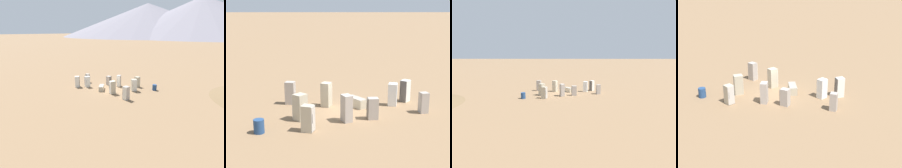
{
  "view_description": "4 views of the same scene",
  "coord_description": "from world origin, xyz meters",
  "views": [
    {
      "loc": [
        -19.41,
        -16.06,
        8.56
      ],
      "look_at": [
        -1.04,
        -0.94,
        1.31
      ],
      "focal_mm": 28.0,
      "sensor_mm": 36.0,
      "label": 1
    },
    {
      "loc": [
        21.4,
        -0.84,
        7.3
      ],
      "look_at": [
        -1.42,
        -0.32,
        1.69
      ],
      "focal_mm": 50.0,
      "sensor_mm": 36.0,
      "label": 2
    },
    {
      "loc": [
        27.31,
        1.48,
        5.74
      ],
      "look_at": [
        0.49,
        0.38,
        1.56
      ],
      "focal_mm": 28.0,
      "sensor_mm": 36.0,
      "label": 3
    },
    {
      "loc": [
        21.42,
        14.23,
        11.05
      ],
      "look_at": [
        -0.24,
        1.31,
        1.15
      ],
      "focal_mm": 50.0,
      "sensor_mm": 36.0,
      "label": 4
    }
  ],
  "objects": [
    {
      "name": "ground_plane",
      "position": [
        0.0,
        0.0,
        0.0
      ],
      "size": [
        1000.0,
        1000.0,
        0.0
      ],
      "primitive_type": "plane",
      "color": "#846647"
    },
    {
      "name": "discarded_fridge_0",
      "position": [
        -1.39,
        3.85,
        0.86
      ],
      "size": [
        0.86,
        0.82,
        1.72
      ],
      "rotation": [
        0.0,
        0.0,
        2.86
      ],
      "color": "white",
      "rests_on": "ground_plane"
    },
    {
      "name": "discarded_fridge_1",
      "position": [
        3.66,
        -2.25,
        0.82
      ],
      "size": [
        0.8,
        0.86,
        1.64
      ],
      "rotation": [
        0.0,
        0.0,
        5.98
      ],
      "color": "#B2A88E",
      "rests_on": "ground_plane"
    },
    {
      "name": "discarded_fridge_2",
      "position": [
        -1.29,
        -1.2,
        0.92
      ],
      "size": [
        0.96,
        0.89,
        1.83
      ],
      "rotation": [
        0.0,
        0.0,
        1.17
      ],
      "color": "#B2A88E",
      "rests_on": "ground_plane"
    },
    {
      "name": "discarded_fridge_3",
      "position": [
        1.63,
        -2.92,
        0.88
      ],
      "size": [
        1.04,
        1.04,
        1.77
      ],
      "rotation": [
        0.0,
        0.0,
        2.46
      ],
      "color": "#B2A88E",
      "rests_on": "ground_plane"
    },
    {
      "name": "discarded_fridge_4",
      "position": [
        0.4,
        5.71,
        0.74
      ],
      "size": [
        0.7,
        0.66,
        1.49
      ],
      "rotation": [
        0.0,
        0.0,
        1.77
      ],
      "color": "#A89E93",
      "rests_on": "ground_plane"
    },
    {
      "name": "discarded_fridge_5",
      "position": [
        -2.41,
        5.04,
        0.87
      ],
      "size": [
        0.91,
        0.9,
        1.73
      ],
      "rotation": [
        0.0,
        0.0,
        3.97
      ],
      "color": "silver",
      "rests_on": "ground_plane"
    },
    {
      "name": "discarded_fridge_6",
      "position": [
        2.02,
        0.16,
        0.9
      ],
      "size": [
        0.94,
        0.81,
        1.8
      ],
      "rotation": [
        0.0,
        0.0,
        1.98
      ],
      "color": "#A89E93",
      "rests_on": "ground_plane"
    },
    {
      "name": "discarded_fridge_7",
      "position": [
        1.6,
        1.93,
        0.73
      ],
      "size": [
        0.6,
        0.77,
        1.47
      ],
      "rotation": [
        0.0,
        0.0,
        3.2
      ],
      "color": "#A89E93",
      "rests_on": "ground_plane"
    },
    {
      "name": "discarded_fridge_8",
      "position": [
        -1.12,
        1.05,
        0.35
      ],
      "size": [
        1.8,
        1.59,
        0.71
      ],
      "rotation": [
        0.0,
        0.0,
        5.36
      ],
      "color": "#B2A88E",
      "rests_on": "ground_plane"
    },
    {
      "name": "discarded_fridge_9",
      "position": [
        -1.91,
        -4.0,
        0.88
      ],
      "size": [
        0.76,
        0.8,
        1.77
      ],
      "rotation": [
        0.0,
        0.0,
        1.41
      ],
      "color": "#A89E93",
      "rests_on": "ground_plane"
    },
    {
      "name": "rusty_barrel",
      "position": [
        3.88,
        -5.16,
        0.43
      ],
      "size": [
        0.63,
        0.63,
        0.85
      ],
      "color": "navy",
      "rests_on": "ground_plane"
    }
  ]
}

